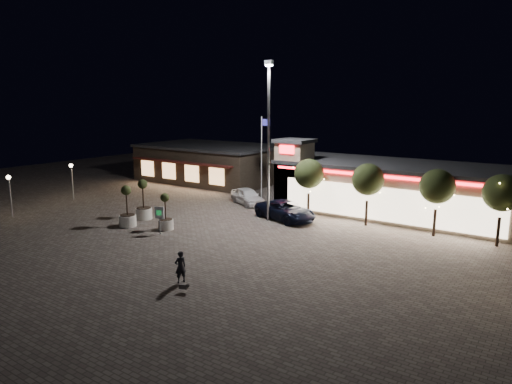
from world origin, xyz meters
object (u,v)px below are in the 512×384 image
Objects in this scene: pedestrian at (180,267)px; valet_sign at (159,215)px; planter_mid at (127,214)px; pickup_truck at (285,210)px; planter_left at (144,207)px; white_sedan at (247,196)px.

valet_sign is (-7.38, 5.58, 0.57)m from pedestrian.
planter_mid reaches higher than valet_sign.
pickup_truck is 11.41m from planter_left.
planter_left is (-11.70, 7.96, 0.16)m from pedestrian.
planter_left reaches higher than white_sedan.
pedestrian is 12.39m from planter_mid.
pickup_truck is at bearing -87.61° from white_sedan.
valet_sign is at bearing -148.67° from white_sedan.
planter_mid is 3.64m from valet_sign.
planter_left is at bearing 151.14° from valet_sign.
pickup_truck is at bearing -147.84° from pedestrian.
planter_left is (-3.77, -9.12, 0.24)m from white_sedan.
pickup_truck is 1.72× the size of planter_mid.
planter_left is at bearing 107.46° from planter_mid.
planter_mid is (-10.99, 5.72, 0.13)m from pedestrian.
planter_mid is at bearing -72.54° from planter_left.
valet_sign reaches higher than pedestrian.
planter_mid is (-8.82, -8.53, 0.22)m from pickup_truck.
white_sedan is at bearing 92.72° from valet_sign.
pickup_truck is 10.13m from valet_sign.
planter_mid reaches higher than pickup_truck.
pickup_truck is 3.22× the size of pedestrian.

